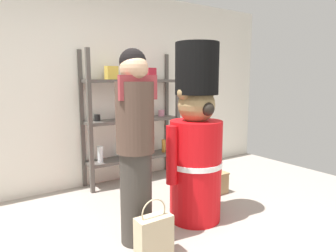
# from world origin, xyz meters

# --- Properties ---
(back_wall) EXTENTS (6.40, 0.12, 2.60)m
(back_wall) POSITION_xyz_m (0.00, 2.20, 1.30)
(back_wall) COLOR silver
(back_wall) RESTS_ON ground_plane
(merchandise_shelf) EXTENTS (1.38, 0.35, 1.80)m
(merchandise_shelf) POSITION_xyz_m (0.63, 1.98, 0.90)
(merchandise_shelf) COLOR #4C4742
(merchandise_shelf) RESTS_ON ground_plane
(teddy_bear_guard) EXTENTS (0.69, 0.54, 1.77)m
(teddy_bear_guard) POSITION_xyz_m (0.58, 0.54, 0.80)
(teddy_bear_guard) COLOR red
(teddy_bear_guard) RESTS_ON ground_plane
(person_shopper) EXTENTS (0.34, 0.32, 1.67)m
(person_shopper) POSITION_xyz_m (-0.12, 0.49, 0.89)
(person_shopper) COLOR #38332D
(person_shopper) RESTS_ON ground_plane
(shopping_bag) EXTENTS (0.30, 0.14, 0.50)m
(shopping_bag) POSITION_xyz_m (-0.13, 0.19, 0.18)
(shopping_bag) COLOR #C1AD89
(shopping_bag) RESTS_ON ground_plane
(display_crate) EXTENTS (0.34, 0.34, 0.27)m
(display_crate) POSITION_xyz_m (1.21, 1.00, 0.13)
(display_crate) COLOR #9E7A51
(display_crate) RESTS_ON ground_plane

